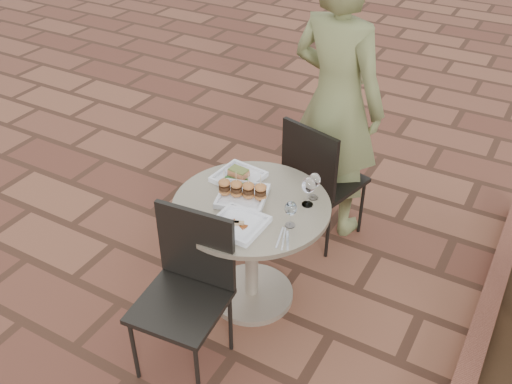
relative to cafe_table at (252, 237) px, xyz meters
The scene contains 14 objects.
ground 0.56m from the cafe_table, behind, with size 60.00×60.00×0.00m, color brown.
cafe_table is the anchor object (origin of this frame).
chair_far 0.73m from the cafe_table, 82.57° to the left, with size 0.54×0.54×0.93m.
chair_near 0.54m from the cafe_table, 97.84° to the right, with size 0.48×0.48×0.93m.
diner 1.09m from the cafe_table, 85.17° to the left, with size 0.70×0.46×1.91m, color brown.
plate_salmon 0.37m from the cafe_table, 137.28° to the left, with size 0.28×0.28×0.07m.
plate_sliders 0.30m from the cafe_table, 165.02° to the left, with size 0.33×0.33×0.18m.
plate_tuna 0.34m from the cafe_table, 78.89° to the right, with size 0.27×0.27×0.03m.
wine_glass_right 0.46m from the cafe_table, 13.83° to the right, with size 0.07×0.07×0.16m.
wine_glass_mid 0.51m from the cafe_table, 38.81° to the left, with size 0.07×0.07×0.16m.
wine_glass_far 0.49m from the cafe_table, 27.69° to the left, with size 0.08×0.08×0.18m.
steel_ramekin 0.41m from the cafe_table, 144.89° to the left, with size 0.06×0.06×0.05m, color silver.
cutlery_set 0.43m from the cafe_table, 31.99° to the right, with size 0.08×0.18×0.00m, color silver, non-canonical shape.
planter_curb 1.41m from the cafe_table, 11.02° to the left, with size 0.12×3.00×0.15m, color brown.
Camera 1 is at (1.57, -2.19, 2.63)m, focal length 40.00 mm.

